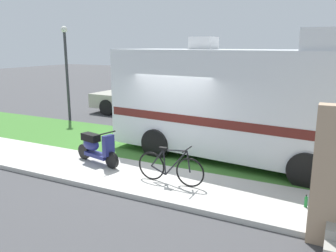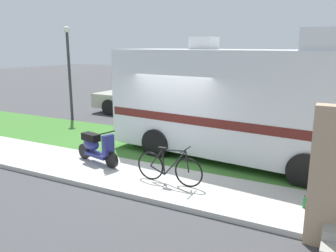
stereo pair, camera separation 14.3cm
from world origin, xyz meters
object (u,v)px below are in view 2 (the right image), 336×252
at_px(motorhome_rv, 240,101).
at_px(pickup_truck_near, 157,96).
at_px(bicycle, 169,168).
at_px(bottle_green, 304,203).
at_px(street_lamp_post, 69,64).
at_px(scooter, 96,147).

xyz_separation_m(motorhome_rv, pickup_truck_near, (-5.27, 4.53, -0.80)).
height_order(bicycle, bottle_green, bicycle).
xyz_separation_m(bicycle, bottle_green, (3.00, 0.11, -0.28)).
bearing_deg(bicycle, motorhome_rv, 73.09).
height_order(motorhome_rv, bicycle, motorhome_rv).
bearing_deg(bottle_green, bicycle, -177.83).
relative_size(pickup_truck_near, bottle_green, 20.58).
bearing_deg(street_lamp_post, scooter, -41.71).
relative_size(bicycle, street_lamp_post, 0.42).
bearing_deg(bottle_green, street_lamp_post, 155.73).
bearing_deg(street_lamp_post, bicycle, -32.89).
bearing_deg(street_lamp_post, pickup_truck_near, 38.55).
bearing_deg(bicycle, street_lamp_post, 147.11).
distance_m(bicycle, pickup_truck_near, 8.55).
distance_m(motorhome_rv, street_lamp_post, 8.63).
relative_size(motorhome_rv, scooter, 4.64).
bearing_deg(pickup_truck_near, street_lamp_post, -141.45).
relative_size(scooter, bottle_green, 6.14).
bearing_deg(scooter, pickup_truck_near, 105.63).
height_order(motorhome_rv, pickup_truck_near, motorhome_rv).
bearing_deg(motorhome_rv, bicycle, -106.91).
height_order(pickup_truck_near, street_lamp_post, street_lamp_post).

